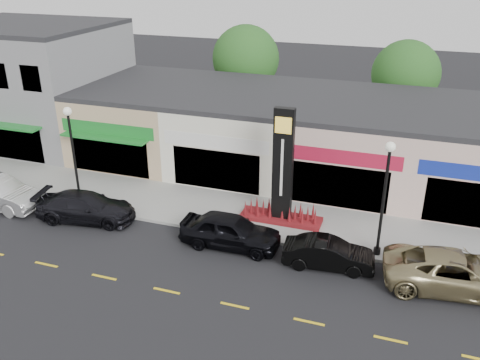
{
  "coord_description": "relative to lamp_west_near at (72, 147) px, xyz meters",
  "views": [
    {
      "loc": [
        8.48,
        -18.39,
        12.87
      ],
      "look_at": [
        0.83,
        4.0,
        2.19
      ],
      "focal_mm": 38.0,
      "sensor_mm": 36.0,
      "label": 1
    }
  ],
  "objects": [
    {
      "name": "shop_cream",
      "position": [
        6.5,
        8.97,
        -1.08
      ],
      "size": [
        7.0,
        10.01,
        4.8
      ],
      "color": "beige",
      "rests_on": "ground"
    },
    {
      "name": "car_black_conv",
      "position": [
        14.01,
        -1.55,
        -2.81
      ],
      "size": [
        1.78,
        4.13,
        1.32
      ],
      "primitive_type": "imported",
      "rotation": [
        0.0,
        0.0,
        1.67
      ],
      "color": "black",
      "rests_on": "ground"
    },
    {
      "name": "ground",
      "position": [
        8.0,
        -2.5,
        -3.48
      ],
      "size": [
        120.0,
        120.0,
        0.0
      ],
      "primitive_type": "plane",
      "color": "black",
      "rests_on": "ground"
    },
    {
      "name": "shop_pink_w",
      "position": [
        13.5,
        8.97,
        -1.08
      ],
      "size": [
        7.0,
        10.01,
        4.8
      ],
      "color": "#C8A398",
      "rests_on": "ground"
    },
    {
      "name": "car_black_sedan",
      "position": [
        9.31,
        -1.3,
        -2.66
      ],
      "size": [
        2.01,
        4.83,
        1.64
      ],
      "primitive_type": "imported",
      "rotation": [
        0.0,
        0.0,
        1.59
      ],
      "color": "black",
      "rests_on": "ground"
    },
    {
      "name": "building_grey_2story",
      "position": [
        -10.0,
        8.98,
        0.67
      ],
      "size": [
        12.0,
        10.95,
        8.3
      ],
      "color": "slate",
      "rests_on": "ground"
    },
    {
      "name": "car_gold_suv",
      "position": [
        19.24,
        -1.45,
        -2.67
      ],
      "size": [
        3.35,
        6.1,
        1.62
      ],
      "primitive_type": "imported",
      "rotation": [
        0.0,
        0.0,
        1.69
      ],
      "color": "tan",
      "rests_on": "ground"
    },
    {
      "name": "sidewalk",
      "position": [
        8.0,
        1.85,
        -3.4
      ],
      "size": [
        52.0,
        4.3,
        0.15
      ],
      "primitive_type": "cube",
      "color": "gray",
      "rests_on": "ground"
    },
    {
      "name": "lamp_west_near",
      "position": [
        0.0,
        0.0,
        0.0
      ],
      "size": [
        0.44,
        0.44,
        5.47
      ],
      "color": "black",
      "rests_on": "sidewalk"
    },
    {
      "name": "pylon_sign",
      "position": [
        11.0,
        1.7,
        -1.2
      ],
      "size": [
        4.2,
        1.3,
        6.0
      ],
      "color": "#601110",
      "rests_on": "sidewalk"
    },
    {
      "name": "shop_pink_e",
      "position": [
        20.5,
        8.97,
        -1.08
      ],
      "size": [
        7.0,
        10.01,
        4.8
      ],
      "color": "#C8A398",
      "rests_on": "ground"
    },
    {
      "name": "tree_rear_mid",
      "position": [
        16.0,
        17.0,
        1.41
      ],
      "size": [
        4.8,
        4.8,
        7.29
      ],
      "color": "#382619",
      "rests_on": "ground"
    },
    {
      "name": "shop_beige",
      "position": [
        -0.5,
        8.96,
        -1.08
      ],
      "size": [
        7.0,
        10.85,
        4.8
      ],
      "color": "tan",
      "rests_on": "ground"
    },
    {
      "name": "lamp_east_near",
      "position": [
        16.0,
        0.0,
        0.0
      ],
      "size": [
        0.44,
        0.44,
        5.47
      ],
      "color": "black",
      "rests_on": "sidewalk"
    },
    {
      "name": "car_dark_sedan",
      "position": [
        1.31,
        -1.3,
        -2.73
      ],
      "size": [
        2.9,
        5.41,
        1.49
      ],
      "primitive_type": "imported",
      "rotation": [
        0.0,
        0.0,
        1.73
      ],
      "color": "black",
      "rests_on": "ground"
    },
    {
      "name": "tree_rear_west",
      "position": [
        4.0,
        17.0,
        1.74
      ],
      "size": [
        5.2,
        5.2,
        7.83
      ],
      "color": "#382619",
      "rests_on": "ground"
    },
    {
      "name": "curb",
      "position": [
        8.0,
        -0.4,
        -3.4
      ],
      "size": [
        52.0,
        0.2,
        0.15
      ],
      "primitive_type": "cube",
      "color": "gray",
      "rests_on": "ground"
    }
  ]
}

